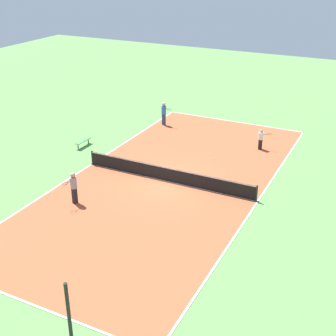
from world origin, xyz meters
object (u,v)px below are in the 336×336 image
(tennis_net, at_px, (168,174))
(player_baseline_gray, at_px, (74,186))
(tennis_ball_right_alley, at_px, (120,165))
(tennis_ball_midcourt, at_px, (214,159))
(bench, at_px, (83,141))
(fence_post_back_left, at_px, (71,332))
(tennis_ball_left_sideline, at_px, (256,130))
(player_near_blue, at_px, (164,112))
(player_near_white, at_px, (261,138))

(tennis_net, distance_m, player_baseline_gray, 5.79)
(tennis_ball_right_alley, height_order, tennis_ball_midcourt, same)
(bench, height_order, fence_post_back_left, fence_post_back_left)
(tennis_ball_left_sideline, xyz_separation_m, fence_post_back_left, (-1.39, 24.80, 1.83))
(bench, relative_size, fence_post_back_left, 0.40)
(tennis_net, xyz_separation_m, player_near_blue, (4.73, -8.79, 0.59))
(player_near_blue, bearing_deg, tennis_ball_right_alley, -65.45)
(bench, relative_size, player_near_blue, 0.82)
(tennis_net, distance_m, tennis_ball_midcourt, 4.45)
(player_near_blue, xyz_separation_m, tennis_ball_midcourt, (-6.03, 4.55, -1.04))
(tennis_ball_right_alley, bearing_deg, tennis_ball_midcourt, -144.98)
(tennis_net, relative_size, player_baseline_gray, 5.99)
(tennis_net, xyz_separation_m, tennis_ball_left_sideline, (-2.20, -10.78, -0.45))
(player_near_white, distance_m, tennis_ball_left_sideline, 3.77)
(bench, relative_size, tennis_ball_right_alley, 22.40)
(player_near_blue, height_order, tennis_ball_left_sideline, player_near_blue)
(bench, xyz_separation_m, tennis_ball_right_alley, (-4.08, 1.63, -0.33))
(tennis_ball_left_sideline, bearing_deg, player_near_blue, 16.05)
(tennis_ball_left_sideline, height_order, tennis_ball_midcourt, same)
(player_near_blue, relative_size, tennis_ball_right_alley, 27.15)
(player_near_white, height_order, tennis_ball_right_alley, player_near_white)
(player_baseline_gray, bearing_deg, tennis_ball_right_alley, -164.28)
(tennis_net, relative_size, bench, 7.24)
(tennis_net, bearing_deg, tennis_ball_left_sideline, -101.53)
(tennis_ball_midcourt, bearing_deg, player_baseline_gray, 62.11)
(player_near_blue, bearing_deg, bench, -97.92)
(player_near_blue, distance_m, tennis_ball_left_sideline, 7.29)
(player_near_blue, height_order, tennis_ball_right_alley, player_near_blue)
(tennis_ball_right_alley, bearing_deg, fence_post_back_left, 116.61)
(player_baseline_gray, distance_m, player_near_white, 13.86)
(tennis_ball_midcourt, bearing_deg, tennis_net, 72.94)
(player_near_white, bearing_deg, tennis_net, -138.18)
(player_near_white, height_order, tennis_ball_left_sideline, player_near_white)
(tennis_ball_left_sideline, bearing_deg, player_near_white, 111.23)
(player_baseline_gray, xyz_separation_m, player_near_blue, (1.33, -13.44, 0.00))
(tennis_ball_left_sideline, bearing_deg, tennis_ball_right_alley, 59.41)
(player_near_blue, bearing_deg, fence_post_back_left, -52.14)
(bench, bearing_deg, tennis_ball_left_sideline, 130.12)
(player_near_white, bearing_deg, player_baseline_gray, -142.53)
(player_near_blue, xyz_separation_m, tennis_ball_left_sideline, (-6.93, -1.99, -1.04))
(tennis_net, xyz_separation_m, player_baseline_gray, (3.40, 4.65, 0.59))
(bench, height_order, player_baseline_gray, player_baseline_gray)
(tennis_ball_right_alley, relative_size, tennis_ball_midcourt, 1.00)
(player_baseline_gray, relative_size, tennis_ball_midcourt, 27.06)
(bench, distance_m, tennis_ball_right_alley, 4.41)
(bench, bearing_deg, tennis_ball_right_alley, 68.23)
(player_baseline_gray, distance_m, fence_post_back_left, 11.71)
(tennis_net, xyz_separation_m, tennis_ball_right_alley, (3.77, -0.68, -0.45))
(player_near_white, distance_m, tennis_ball_right_alley, 9.93)
(tennis_ball_midcourt, relative_size, fence_post_back_left, 0.02)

